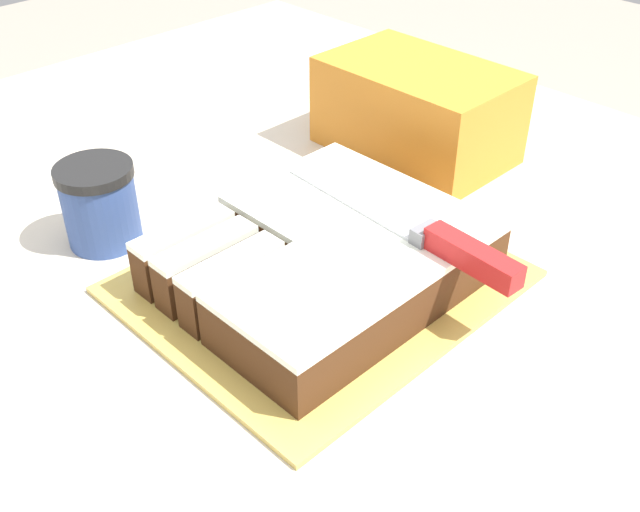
# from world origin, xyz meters

# --- Properties ---
(cake_board) EXTENTS (0.30, 0.35, 0.01)m
(cake_board) POSITION_xyz_m (0.03, -0.04, 0.90)
(cake_board) COLOR gold
(cake_board) RESTS_ON countertop
(cake) EXTENTS (0.24, 0.28, 0.06)m
(cake) POSITION_xyz_m (0.03, -0.04, 0.93)
(cake) COLOR #472814
(cake) RESTS_ON cake_board
(knife) EXTENTS (0.29, 0.04, 0.02)m
(knife) POSITION_xyz_m (0.12, 0.02, 0.97)
(knife) COLOR silver
(knife) RESTS_ON cake
(coffee_cup) EXTENTS (0.08, 0.08, 0.09)m
(coffee_cup) POSITION_xyz_m (-0.19, -0.15, 0.94)
(coffee_cup) COLOR #334C8C
(coffee_cup) RESTS_ON countertop
(storage_box) EXTENTS (0.24, 0.15, 0.12)m
(storage_box) POSITION_xyz_m (-0.09, 0.24, 0.96)
(storage_box) COLOR orange
(storage_box) RESTS_ON countertop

